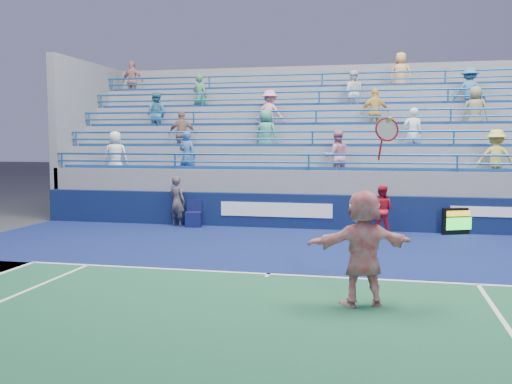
% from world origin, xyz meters
% --- Properties ---
extents(ground, '(120.00, 120.00, 0.00)m').
position_xyz_m(ground, '(0.00, 0.00, 0.00)').
color(ground, '#333538').
extents(sponsor_wall, '(18.00, 0.32, 1.10)m').
position_xyz_m(sponsor_wall, '(0.00, 6.50, 0.55)').
color(sponsor_wall, '#0A1A3C').
rests_on(sponsor_wall, ground).
extents(bleacher_stand, '(18.00, 5.60, 6.13)m').
position_xyz_m(bleacher_stand, '(-0.00, 10.27, 1.55)').
color(bleacher_stand, slate).
rests_on(bleacher_stand, ground).
extents(serve_speed_board, '(1.11, 0.59, 0.81)m').
position_xyz_m(serve_speed_board, '(4.59, 6.29, 0.41)').
color(serve_speed_board, black).
rests_on(serve_speed_board, ground).
extents(judge_chair, '(0.58, 0.59, 0.88)m').
position_xyz_m(judge_chair, '(-3.65, 6.07, 0.28)').
color(judge_chair, '#0D1240').
rests_on(judge_chair, ground).
extents(tennis_player, '(1.91, 1.20, 3.16)m').
position_xyz_m(tennis_player, '(1.97, -1.85, 0.99)').
color(tennis_player, white).
rests_on(tennis_player, ground).
extents(line_judge, '(0.70, 0.57, 1.65)m').
position_xyz_m(line_judge, '(-4.24, 6.14, 0.82)').
color(line_judge, '#121733').
rests_on(line_judge, ground).
extents(ball_girl, '(0.80, 0.68, 1.47)m').
position_xyz_m(ball_girl, '(2.28, 5.87, 0.73)').
color(ball_girl, red).
rests_on(ball_girl, ground).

